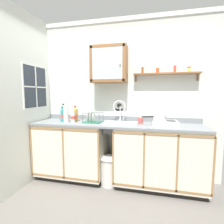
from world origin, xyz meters
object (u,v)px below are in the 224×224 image
Objects in this scene: sink at (120,124)px; warning_sign at (119,107)px; hot_plate_stove at (165,123)px; bottle_water_clear_2 at (73,116)px; bottle_juice_amber_1 at (75,115)px; saucepan at (159,118)px; dish_rack at (92,120)px; bottle_soda_green_4 at (64,113)px; trash_bin at (109,170)px; mug at (140,121)px; bottle_opaque_white_3 at (66,113)px; wall_cabinet at (109,65)px; bottle_detergent_teal_0 at (62,115)px.

sink is 0.36m from warning_sign.
hot_plate_stove is 1.53× the size of bottle_water_clear_2.
bottle_juice_amber_1 reaches higher than hot_plate_stove.
dish_rack reaches higher than saucepan.
trash_bin is at bearing -13.76° from bottle_soda_green_4.
dish_rack is 3.06× the size of mug.
saucepan reaches higher than mug.
wall_cabinet is at bearing 20.79° from bottle_opaque_white_3.
saucepan is 1.12m from trash_bin.
bottle_soda_green_4 is (-1.69, 0.10, 0.10)m from hot_plate_stove.
warning_sign is at bearing 25.11° from bottle_opaque_white_3.
bottle_juice_amber_1 is 1.11× the size of bottle_water_clear_2.
bottle_water_clear_2 is 0.79m from warning_sign.
bottle_juice_amber_1 is 0.45× the size of wall_cabinet.
sink is at bearing -3.77° from bottle_soda_green_4.
bottle_water_clear_2 is at bearing -156.80° from wall_cabinet.
warning_sign is (0.81, 0.38, 0.08)m from bottle_opaque_white_3.
dish_rack is 0.77m from mug.
bottle_soda_green_4 is at bearing 166.00° from bottle_juice_amber_1.
warning_sign is (0.96, 0.18, 0.10)m from bottle_soda_green_4.
trash_bin is (0.62, -0.15, -0.85)m from bottle_juice_amber_1.
bottle_water_clear_2 is (0.01, -0.12, -0.01)m from bottle_juice_amber_1.
warning_sign reaches higher than bottle_juice_amber_1.
bottle_detergent_teal_0 is 1.15× the size of warning_sign.
bottle_opaque_white_3 is 0.55× the size of wall_cabinet.
bottle_opaque_white_3 is (-0.86, -0.13, 0.17)m from sink.
wall_cabinet reaches higher than bottle_opaque_white_3.
mug is 1.03m from wall_cabinet.
bottle_juice_amber_1 is at bearing 179.29° from saucepan.
bottle_soda_green_4 is 0.96× the size of dish_rack.
sink is 0.97m from bottle_detergent_teal_0.
warning_sign is at bearing 157.98° from saucepan.
hot_plate_stove is 1.55m from bottle_opaque_white_3.
sink is 1.81× the size of dish_rack.
hot_plate_stove is at bearing -3.42° from bottle_soda_green_4.
bottle_juice_amber_1 is 1.06m from trash_bin.
mug is at bearing 5.73° from dish_rack.
bottle_opaque_white_3 reaches higher than mug.
bottle_water_clear_2 is 2.41× the size of mug.
dish_rack reaches higher than trash_bin.
bottle_opaque_white_3 reaches higher than saucepan.
saucepan reaches higher than hot_plate_stove.
bottle_opaque_white_3 reaches higher than bottle_juice_amber_1.
bottle_detergent_teal_0 is 0.82× the size of dish_rack.
warning_sign is (0.69, 0.36, 0.13)m from bottle_water_clear_2.
warning_sign is (-0.06, 0.25, 0.25)m from sink.
saucepan is 1.34m from bottle_water_clear_2.
trash_bin is at bearing -156.99° from mug.
warning_sign is (0.71, 0.24, 0.12)m from bottle_juice_amber_1.
saucepan is 1.42× the size of bottle_detergent_teal_0.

